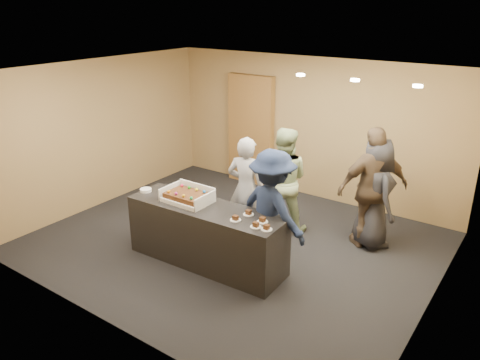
% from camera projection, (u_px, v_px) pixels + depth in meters
% --- Properties ---
extents(room, '(6.04, 6.00, 2.70)m').
position_uv_depth(room, '(234.00, 163.00, 7.04)').
color(room, black).
rests_on(room, ground).
extents(serving_counter, '(2.42, 0.78, 0.90)m').
position_uv_depth(serving_counter, '(206.00, 235.00, 6.80)').
color(serving_counter, black).
rests_on(serving_counter, floor).
extents(storage_cabinet, '(1.03, 0.15, 2.27)m').
position_uv_depth(storage_cabinet, '(251.00, 130.00, 9.66)').
color(storage_cabinet, brown).
rests_on(storage_cabinet, floor).
extents(cake_box, '(0.69, 0.48, 0.20)m').
position_uv_depth(cake_box, '(188.00, 198.00, 6.82)').
color(cake_box, white).
rests_on(cake_box, serving_counter).
extents(sheet_cake, '(0.59, 0.41, 0.11)m').
position_uv_depth(sheet_cake, '(187.00, 195.00, 6.78)').
color(sheet_cake, '#3C1D0D').
rests_on(sheet_cake, cake_box).
extents(plate_stack, '(0.18, 0.18, 0.04)m').
position_uv_depth(plate_stack, '(146.00, 190.00, 7.17)').
color(plate_stack, white).
rests_on(plate_stack, serving_counter).
extents(slice_a, '(0.15, 0.15, 0.07)m').
position_uv_depth(slice_a, '(235.00, 219.00, 6.22)').
color(slice_a, white).
rests_on(slice_a, serving_counter).
extents(slice_b, '(0.15, 0.15, 0.07)m').
position_uv_depth(slice_b, '(248.00, 213.00, 6.39)').
color(slice_b, white).
rests_on(slice_b, serving_counter).
extents(slice_c, '(0.15, 0.15, 0.07)m').
position_uv_depth(slice_c, '(256.00, 225.00, 6.03)').
color(slice_c, white).
rests_on(slice_c, serving_counter).
extents(slice_d, '(0.15, 0.15, 0.07)m').
position_uv_depth(slice_d, '(262.00, 220.00, 6.17)').
color(slice_d, white).
rests_on(slice_d, serving_counter).
extents(slice_e, '(0.15, 0.15, 0.07)m').
position_uv_depth(slice_e, '(266.00, 228.00, 5.97)').
color(slice_e, white).
rests_on(slice_e, serving_counter).
extents(person_server_grey, '(0.69, 0.53, 1.70)m').
position_uv_depth(person_server_grey, '(246.00, 189.00, 7.41)').
color(person_server_grey, '#939297').
rests_on(person_server_grey, floor).
extents(person_sage_man, '(1.06, 0.97, 1.77)m').
position_uv_depth(person_sage_man, '(283.00, 181.00, 7.64)').
color(person_sage_man, '#94A778').
rests_on(person_sage_man, floor).
extents(person_navy_man, '(1.27, 0.92, 1.78)m').
position_uv_depth(person_navy_man, '(272.00, 211.00, 6.54)').
color(person_navy_man, '#172241').
rests_on(person_navy_man, floor).
extents(person_brown_extra, '(1.12, 1.13, 1.92)m').
position_uv_depth(person_brown_extra, '(373.00, 188.00, 7.13)').
color(person_brown_extra, brown).
rests_on(person_brown_extra, floor).
extents(person_dark_suit, '(1.00, 0.99, 1.74)m').
position_uv_depth(person_dark_suit, '(375.00, 193.00, 7.18)').
color(person_dark_suit, black).
rests_on(person_dark_suit, floor).
extents(ceiling_spotlights, '(1.72, 0.12, 0.03)m').
position_uv_depth(ceiling_spotlights, '(355.00, 80.00, 6.09)').
color(ceiling_spotlights, '#FFEAC6').
rests_on(ceiling_spotlights, ceiling).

